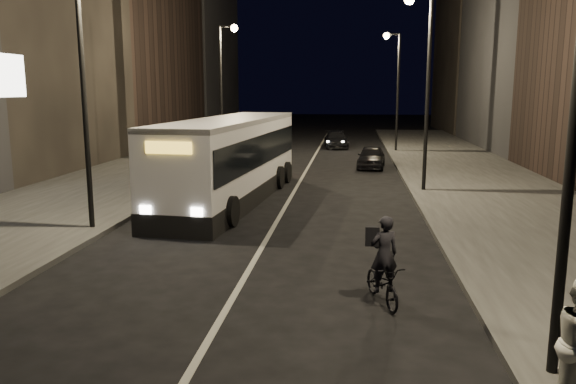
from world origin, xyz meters
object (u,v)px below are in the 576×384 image
(streetlight_right_mid, at_px, (422,66))
(car_far, at_px, (336,140))
(streetlight_left_near, at_px, (90,57))
(cyclist_on_bicycle, at_px, (383,275))
(car_near, at_px, (371,157))
(city_bus, at_px, (231,156))
(car_mid, at_px, (265,144))
(streetlight_left_far, at_px, (225,74))
(streetlight_right_far, at_px, (394,76))
(streetlight_right_near, at_px, (563,20))

(streetlight_right_mid, xyz_separation_m, car_far, (-4.05, 18.88, -4.74))
(car_far, bearing_deg, streetlight_left_near, -109.11)
(cyclist_on_bicycle, relative_size, car_near, 0.52)
(city_bus, distance_m, car_mid, 17.31)
(streetlight_left_far, bearing_deg, streetlight_left_near, -90.00)
(streetlight_left_far, xyz_separation_m, cyclist_on_bicycle, (8.51, -23.11, -4.72))
(streetlight_left_near, distance_m, city_bus, 7.23)
(streetlight_right_far, relative_size, car_far, 1.90)
(streetlight_left_near, bearing_deg, car_far, 76.18)
(car_near, bearing_deg, city_bus, -114.77)
(streetlight_right_far, bearing_deg, cyclist_on_bicycle, -94.23)
(city_bus, bearing_deg, car_far, 85.38)
(city_bus, xyz_separation_m, cyclist_on_bicycle, (5.49, -10.62, -1.15))
(streetlight_left_near, distance_m, car_far, 28.08)
(car_near, relative_size, car_mid, 0.97)
(streetlight_right_near, bearing_deg, car_mid, 106.21)
(streetlight_right_mid, distance_m, car_mid, 17.87)
(streetlight_right_near, distance_m, city_bus, 15.93)
(streetlight_right_near, distance_m, car_mid, 32.35)
(streetlight_right_mid, distance_m, streetlight_left_near, 13.33)
(car_near, bearing_deg, car_far, 106.97)
(car_far, bearing_deg, streetlight_right_far, -40.65)
(streetlight_right_far, relative_size, streetlight_left_near, 1.00)
(cyclist_on_bicycle, relative_size, car_mid, 0.51)
(streetlight_right_far, xyz_separation_m, cyclist_on_bicycle, (-2.15, -29.11, -4.72))
(streetlight_left_near, xyz_separation_m, car_mid, (1.73, 22.73, -4.74))
(city_bus, bearing_deg, streetlight_left_near, -113.83)
(streetlight_right_mid, bearing_deg, streetlight_right_near, -90.00)
(streetlight_right_far, distance_m, city_bus, 20.32)
(city_bus, distance_m, car_near, 11.90)
(streetlight_left_near, distance_m, car_mid, 23.28)
(streetlight_right_mid, distance_m, car_near, 9.27)
(city_bus, height_order, car_mid, city_bus)
(streetlight_left_near, relative_size, car_near, 2.21)
(car_mid, bearing_deg, car_far, -142.43)
(car_mid, height_order, car_far, car_mid)
(car_near, distance_m, car_mid, 10.01)
(streetlight_left_near, xyz_separation_m, city_bus, (3.02, 5.51, -3.57))
(streetlight_left_near, relative_size, streetlight_left_far, 1.00)
(streetlight_right_near, bearing_deg, streetlight_left_near, 143.12)
(car_far, bearing_deg, streetlight_left_far, -131.97)
(streetlight_right_far, height_order, streetlight_left_near, same)
(streetlight_right_far, bearing_deg, streetlight_left_far, -150.64)
(streetlight_right_near, xyz_separation_m, streetlight_left_near, (-10.66, 8.00, 0.00))
(streetlight_right_far, distance_m, streetlight_left_far, 12.24)
(streetlight_right_mid, height_order, city_bus, streetlight_right_mid)
(streetlight_right_mid, xyz_separation_m, streetlight_right_far, (0.00, 16.00, 0.00))
(streetlight_right_near, xyz_separation_m, city_bus, (-7.64, 13.51, -3.57))
(streetlight_right_mid, height_order, cyclist_on_bicycle, streetlight_right_mid)
(city_bus, bearing_deg, car_near, 64.99)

